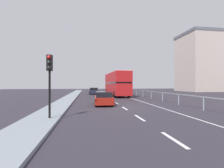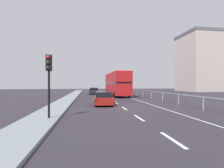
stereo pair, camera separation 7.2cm
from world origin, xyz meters
The scene contains 9 objects.
ground_plane centered at (0.00, 0.00, -0.05)m, with size 75.48×120.00×0.10m, color #2F2B33.
near_sidewalk_kerb centered at (-5.71, 0.00, 0.07)m, with size 2.00×80.00×0.14m, color gray.
lane_paint_markings centered at (1.97, 8.84, 0.00)m, with size 3.36×46.00×0.01m.
bridge_side_railing centered at (5.84, 9.00, 0.88)m, with size 0.10×42.00×1.09m.
distant_building_block centered at (32.51, 29.12, 8.58)m, with size 15.88×10.71×17.13m.
double_decker_bus_red centered at (2.03, 13.87, 2.23)m, with size 2.80×11.38×4.15m.
hatchback_car_near centered at (-1.52, 1.68, 0.63)m, with size 1.94×4.61×1.30m.
traffic_signal_pole centered at (-5.25, -5.15, 2.81)m, with size 0.30×0.42×3.56m.
sedan_car_ahead centered at (-1.83, 19.34, 0.65)m, with size 1.90×4.09×1.35m.
Camera 2 is at (-3.09, -14.77, 2.04)m, focal length 26.18 mm.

